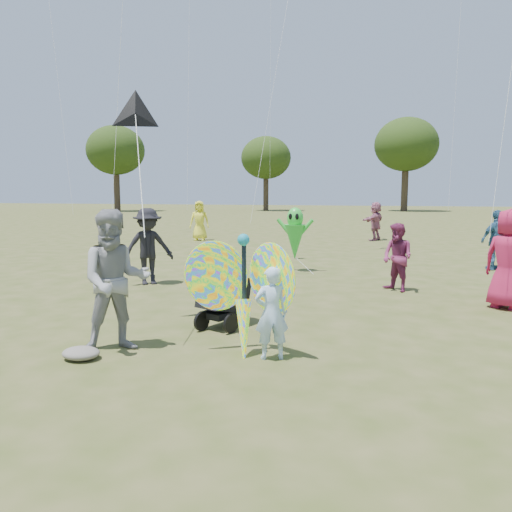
% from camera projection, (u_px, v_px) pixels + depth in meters
% --- Properties ---
extents(ground, '(160.00, 160.00, 0.00)m').
position_uv_depth(ground, '(239.00, 350.00, 6.80)').
color(ground, '#51592B').
rests_on(ground, ground).
extents(child_girl, '(0.52, 0.45, 1.20)m').
position_uv_depth(child_girl, '(272.00, 313.00, 6.36)').
color(child_girl, '#B2D7FC').
rests_on(child_girl, ground).
extents(adult_man, '(1.18, 1.13, 1.91)m').
position_uv_depth(adult_man, '(116.00, 281.00, 6.66)').
color(adult_man, gray).
rests_on(adult_man, ground).
extents(grey_bag, '(0.50, 0.41, 0.16)m').
position_uv_depth(grey_bag, '(81.00, 353.00, 6.40)').
color(grey_bag, slate).
rests_on(grey_bag, ground).
extents(crowd_a, '(1.07, 0.97, 1.84)m').
position_uv_depth(crowd_a, '(509.00, 259.00, 9.11)').
color(crowd_a, '#B11C46').
rests_on(crowd_a, ground).
extents(crowd_b, '(1.31, 1.23, 1.78)m').
position_uv_depth(crowd_b, '(148.00, 246.00, 11.58)').
color(crowd_b, black).
rests_on(crowd_b, ground).
extents(crowd_c, '(1.05, 0.84, 1.66)m').
position_uv_depth(crowd_c, '(497.00, 240.00, 13.75)').
color(crowd_c, '#2F5C81').
rests_on(crowd_c, ground).
extents(crowd_e, '(0.91, 0.90, 1.48)m').
position_uv_depth(crowd_e, '(398.00, 257.00, 10.77)').
color(crowd_e, '#7A2852').
rests_on(crowd_e, ground).
extents(crowd_g, '(0.98, 0.77, 1.78)m').
position_uv_depth(crowd_g, '(199.00, 221.00, 22.41)').
color(crowd_g, yellow).
rests_on(crowd_g, ground).
extents(crowd_j, '(1.10, 1.68, 1.74)m').
position_uv_depth(crowd_j, '(375.00, 221.00, 22.38)').
color(crowd_j, '#A8607A').
rests_on(crowd_j, ground).
extents(jogging_stroller, '(0.76, 1.14, 1.09)m').
position_uv_depth(jogging_stroller, '(225.00, 288.00, 7.97)').
color(jogging_stroller, black).
rests_on(jogging_stroller, ground).
extents(butterfly_kite, '(1.74, 0.75, 1.80)m').
position_uv_depth(butterfly_kite, '(244.00, 293.00, 6.53)').
color(butterfly_kite, '#E15423').
rests_on(butterfly_kite, ground).
extents(delta_kite_rig, '(1.30, 1.65, 2.24)m').
position_uv_depth(delta_kite_rig, '(135.00, 114.00, 7.84)').
color(delta_kite_rig, black).
rests_on(delta_kite_rig, ground).
extents(alien_kite, '(1.12, 0.69, 1.74)m').
position_uv_depth(alien_kite, '(295.00, 236.00, 13.50)').
color(alien_kite, green).
rests_on(alien_kite, ground).
extents(tree_line, '(91.78, 33.60, 10.79)m').
position_uv_depth(tree_line, '(424.00, 143.00, 47.68)').
color(tree_line, '#3A2D21').
rests_on(tree_line, ground).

